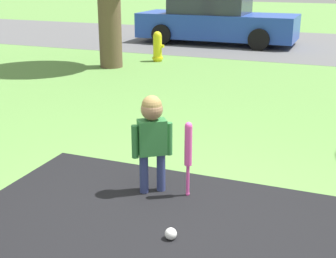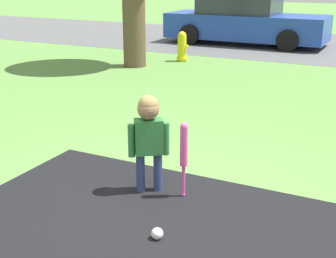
# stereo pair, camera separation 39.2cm
# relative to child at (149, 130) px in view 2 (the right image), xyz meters

# --- Properties ---
(ground_plane) EXTENTS (60.00, 60.00, 0.00)m
(ground_plane) POSITION_rel_child_xyz_m (0.39, -0.47, -0.62)
(ground_plane) COLOR #5B8C42
(child) EXTENTS (0.33, 0.27, 0.95)m
(child) POSITION_rel_child_xyz_m (0.00, 0.00, 0.00)
(child) COLOR navy
(child) RESTS_ON ground
(baseball_bat) EXTENTS (0.07, 0.07, 0.73)m
(baseball_bat) POSITION_rel_child_xyz_m (0.34, 0.04, -0.14)
(baseball_bat) COLOR #E54CA5
(baseball_bat) RESTS_ON ground
(sports_ball) EXTENTS (0.10, 0.10, 0.10)m
(sports_ball) POSITION_rel_child_xyz_m (0.47, -0.73, -0.57)
(sports_ball) COLOR white
(sports_ball) RESTS_ON ground
(fire_hydrant) EXTENTS (0.29, 0.26, 0.70)m
(fire_hydrant) POSITION_rel_child_xyz_m (-2.62, 6.35, -0.28)
(fire_hydrant) COLOR yellow
(fire_hydrant) RESTS_ON ground
(parked_car) EXTENTS (4.54, 1.84, 1.38)m
(parked_car) POSITION_rel_child_xyz_m (-2.19, 9.65, 0.02)
(parked_car) COLOR #2347AD
(parked_car) RESTS_ON ground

